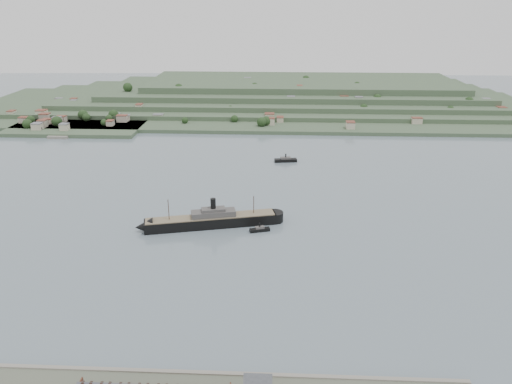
{
  "coord_description": "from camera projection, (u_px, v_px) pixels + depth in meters",
  "views": [
    {
      "loc": [
        33.72,
        -307.02,
        142.32
      ],
      "look_at": [
        17.43,
        30.0,
        10.12
      ],
      "focal_mm": 35.0,
      "sensor_mm": 36.0,
      "label": 1
    }
  ],
  "objects": [
    {
      "name": "ground",
      "position": [
        228.0,
        221.0,
        338.97
      ],
      "size": [
        1400.0,
        1400.0,
        0.0
      ],
      "primitive_type": "plane",
      "color": "slate",
      "rests_on": "ground"
    },
    {
      "name": "far_peninsula",
      "position": [
        276.0,
        97.0,
        698.96
      ],
      "size": [
        760.0,
        309.0,
        30.0
      ],
      "color": "#32462E",
      "rests_on": "ground"
    },
    {
      "name": "steamship",
      "position": [
        207.0,
        221.0,
        329.87
      ],
      "size": [
        97.25,
        33.15,
        23.65
      ],
      "color": "black",
      "rests_on": "ground"
    },
    {
      "name": "tugboat",
      "position": [
        260.0,
        229.0,
        324.1
      ],
      "size": [
        13.68,
        7.2,
        5.95
      ],
      "color": "black",
      "rests_on": "ground"
    },
    {
      "name": "ferry_west",
      "position": [
        42.0,
        132.0,
        558.06
      ],
      "size": [
        17.58,
        5.29,
        6.55
      ],
      "color": "black",
      "rests_on": "ground"
    },
    {
      "name": "ferry_east",
      "position": [
        286.0,
        160.0,
        461.16
      ],
      "size": [
        21.16,
        8.84,
        7.7
      ],
      "color": "black",
      "rests_on": "ground"
    }
  ]
}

